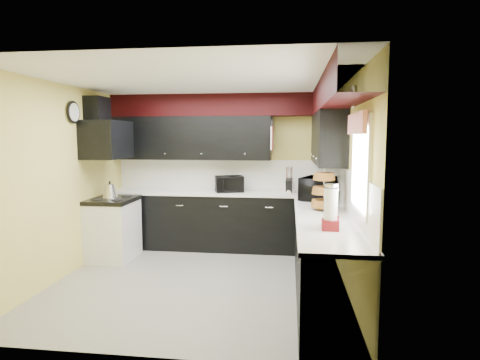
# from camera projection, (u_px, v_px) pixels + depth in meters

# --- Properties ---
(ground) EXTENTS (3.60, 3.60, 0.00)m
(ground) POSITION_uv_depth(u_px,v_px,m) (201.00, 281.00, 5.11)
(ground) COLOR gray
(ground) RESTS_ON ground
(wall_back) EXTENTS (3.60, 0.06, 2.50)m
(wall_back) POSITION_uv_depth(u_px,v_px,m) (224.00, 171.00, 6.75)
(wall_back) COLOR #E0C666
(wall_back) RESTS_ON ground
(wall_right) EXTENTS (0.06, 3.60, 2.50)m
(wall_right) POSITION_uv_depth(u_px,v_px,m) (348.00, 185.00, 4.75)
(wall_right) COLOR #E0C666
(wall_right) RESTS_ON ground
(wall_left) EXTENTS (0.06, 3.60, 2.50)m
(wall_left) POSITION_uv_depth(u_px,v_px,m) (64.00, 181.00, 5.19)
(wall_left) COLOR #E0C666
(wall_left) RESTS_ON ground
(ceiling) EXTENTS (3.60, 3.60, 0.06)m
(ceiling) POSITION_uv_depth(u_px,v_px,m) (199.00, 81.00, 4.84)
(ceiling) COLOR white
(ceiling) RESTS_ON wall_back
(cab_back) EXTENTS (3.60, 0.60, 0.90)m
(cab_back) POSITION_uv_depth(u_px,v_px,m) (221.00, 221.00, 6.54)
(cab_back) COLOR black
(cab_back) RESTS_ON ground
(cab_right) EXTENTS (0.60, 3.00, 0.90)m
(cab_right) POSITION_uv_depth(u_px,v_px,m) (323.00, 258.00, 4.58)
(cab_right) COLOR black
(cab_right) RESTS_ON ground
(counter_back) EXTENTS (3.62, 0.64, 0.04)m
(counter_back) POSITION_uv_depth(u_px,v_px,m) (221.00, 193.00, 6.49)
(counter_back) COLOR white
(counter_back) RESTS_ON cab_back
(counter_right) EXTENTS (0.64, 3.02, 0.04)m
(counter_right) POSITION_uv_depth(u_px,v_px,m) (324.00, 217.00, 4.53)
(counter_right) COLOR white
(counter_right) RESTS_ON cab_right
(splash_back) EXTENTS (3.60, 0.02, 0.50)m
(splash_back) POSITION_uv_depth(u_px,v_px,m) (224.00, 175.00, 6.74)
(splash_back) COLOR white
(splash_back) RESTS_ON counter_back
(splash_right) EXTENTS (0.02, 3.60, 0.50)m
(splash_right) POSITION_uv_depth(u_px,v_px,m) (347.00, 190.00, 4.76)
(splash_right) COLOR white
(splash_right) RESTS_ON counter_right
(upper_back) EXTENTS (2.60, 0.35, 0.70)m
(upper_back) POSITION_uv_depth(u_px,v_px,m) (192.00, 138.00, 6.58)
(upper_back) COLOR black
(upper_back) RESTS_ON wall_back
(upper_right) EXTENTS (0.35, 1.80, 0.70)m
(upper_right) POSITION_uv_depth(u_px,v_px,m) (327.00, 138.00, 5.60)
(upper_right) COLOR black
(upper_right) RESTS_ON wall_right
(soffit_back) EXTENTS (3.60, 0.36, 0.35)m
(soffit_back) POSITION_uv_depth(u_px,v_px,m) (221.00, 105.00, 6.45)
(soffit_back) COLOR black
(soffit_back) RESTS_ON wall_back
(soffit_right) EXTENTS (0.36, 3.24, 0.35)m
(soffit_right) POSITION_uv_depth(u_px,v_px,m) (337.00, 92.00, 4.48)
(soffit_right) COLOR black
(soffit_right) RESTS_ON wall_right
(stove) EXTENTS (0.60, 0.75, 0.86)m
(stove) POSITION_uv_depth(u_px,v_px,m) (113.00, 230.00, 5.98)
(stove) COLOR white
(stove) RESTS_ON ground
(cooktop) EXTENTS (0.62, 0.77, 0.06)m
(cooktop) POSITION_uv_depth(u_px,v_px,m) (112.00, 200.00, 5.93)
(cooktop) COLOR black
(cooktop) RESTS_ON stove
(hood) EXTENTS (0.50, 0.78, 0.55)m
(hood) POSITION_uv_depth(u_px,v_px,m) (107.00, 140.00, 5.84)
(hood) COLOR black
(hood) RESTS_ON wall_left
(hood_duct) EXTENTS (0.24, 0.40, 0.40)m
(hood_duct) POSITION_uv_depth(u_px,v_px,m) (97.00, 111.00, 5.81)
(hood_duct) COLOR black
(hood_duct) RESTS_ON wall_left
(window) EXTENTS (0.03, 0.86, 0.96)m
(window) POSITION_uv_depth(u_px,v_px,m) (361.00, 166.00, 3.83)
(window) COLOR white
(window) RESTS_ON wall_right
(valance) EXTENTS (0.04, 0.88, 0.20)m
(valance) POSITION_uv_depth(u_px,v_px,m) (357.00, 124.00, 3.79)
(valance) COLOR red
(valance) RESTS_ON wall_right
(pan_top) EXTENTS (0.03, 0.22, 0.40)m
(pan_top) POSITION_uv_depth(u_px,v_px,m) (272.00, 125.00, 6.32)
(pan_top) COLOR black
(pan_top) RESTS_ON upper_back
(pan_mid) EXTENTS (0.03, 0.28, 0.46)m
(pan_mid) POSITION_uv_depth(u_px,v_px,m) (272.00, 142.00, 6.22)
(pan_mid) COLOR black
(pan_mid) RESTS_ON upper_back
(pan_low) EXTENTS (0.03, 0.24, 0.42)m
(pan_low) POSITION_uv_depth(u_px,v_px,m) (272.00, 143.00, 6.48)
(pan_low) COLOR black
(pan_low) RESTS_ON upper_back
(cut_board) EXTENTS (0.03, 0.26, 0.35)m
(cut_board) POSITION_uv_depth(u_px,v_px,m) (272.00, 138.00, 6.09)
(cut_board) COLOR white
(cut_board) RESTS_ON upper_back
(baskets) EXTENTS (0.27, 0.27, 0.50)m
(baskets) POSITION_uv_depth(u_px,v_px,m) (324.00, 190.00, 4.84)
(baskets) COLOR brown
(baskets) RESTS_ON upper_right
(clock) EXTENTS (0.03, 0.30, 0.30)m
(clock) POSITION_uv_depth(u_px,v_px,m) (73.00, 112.00, 5.34)
(clock) COLOR black
(clock) RESTS_ON wall_left
(deco_plate) EXTENTS (0.03, 0.24, 0.24)m
(deco_plate) POSITION_uv_depth(u_px,v_px,m) (353.00, 97.00, 4.30)
(deco_plate) COLOR white
(deco_plate) RESTS_ON wall_right
(toaster_oven) EXTENTS (0.52, 0.48, 0.25)m
(toaster_oven) POSITION_uv_depth(u_px,v_px,m) (229.00, 184.00, 6.45)
(toaster_oven) COLOR black
(toaster_oven) RESTS_ON counter_back
(microwave) EXTENTS (0.57, 0.68, 0.32)m
(microwave) POSITION_uv_depth(u_px,v_px,m) (318.00, 188.00, 5.65)
(microwave) COLOR black
(microwave) RESTS_ON counter_right
(utensil_crock) EXTENTS (0.18, 0.18, 0.18)m
(utensil_crock) POSITION_uv_depth(u_px,v_px,m) (289.00, 187.00, 6.34)
(utensil_crock) COLOR silver
(utensil_crock) RESTS_ON counter_back
(knife_block) EXTENTS (0.11, 0.15, 0.22)m
(knife_block) POSITION_uv_depth(u_px,v_px,m) (289.00, 186.00, 6.31)
(knife_block) COLOR black
(knife_block) RESTS_ON counter_back
(kettle) EXTENTS (0.27, 0.27, 0.20)m
(kettle) POSITION_uv_depth(u_px,v_px,m) (110.00, 191.00, 5.98)
(kettle) COLOR silver
(kettle) RESTS_ON cooktop
(dispenser_a) EXTENTS (0.15, 0.15, 0.35)m
(dispenser_a) POSITION_uv_depth(u_px,v_px,m) (332.00, 209.00, 3.95)
(dispenser_a) COLOR maroon
(dispenser_a) RESTS_ON counter_right
(dispenser_b) EXTENTS (0.16, 0.16, 0.43)m
(dispenser_b) POSITION_uv_depth(u_px,v_px,m) (330.00, 208.00, 3.81)
(dispenser_b) COLOR maroon
(dispenser_b) RESTS_ON counter_right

